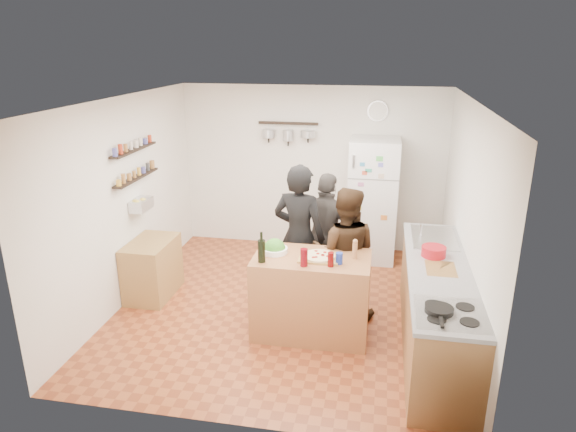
% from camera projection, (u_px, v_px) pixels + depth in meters
% --- Properties ---
extents(room_shell, '(4.20, 4.20, 4.20)m').
position_uv_depth(room_shell, '(292.00, 201.00, 6.27)').
color(room_shell, brown).
rests_on(room_shell, ground).
extents(prep_island, '(1.25, 0.72, 0.91)m').
position_uv_depth(prep_island, '(311.00, 295.00, 5.63)').
color(prep_island, '#976037').
rests_on(prep_island, floor).
extents(pizza_board, '(0.42, 0.34, 0.02)m').
position_uv_depth(pizza_board, '(319.00, 258.00, 5.45)').
color(pizza_board, olive).
rests_on(pizza_board, prep_island).
extents(pizza, '(0.34, 0.34, 0.02)m').
position_uv_depth(pizza, '(319.00, 256.00, 5.44)').
color(pizza, '#D1BC8A').
rests_on(pizza, pizza_board).
extents(salad_bowl, '(0.28, 0.28, 0.06)m').
position_uv_depth(salad_bowl, '(275.00, 250.00, 5.60)').
color(salad_bowl, white).
rests_on(salad_bowl, prep_island).
extents(wine_bottle, '(0.08, 0.08, 0.24)m').
position_uv_depth(wine_bottle, '(262.00, 251.00, 5.33)').
color(wine_bottle, black).
rests_on(wine_bottle, prep_island).
extents(wine_glass_near, '(0.08, 0.08, 0.19)m').
position_uv_depth(wine_glass_near, '(304.00, 257.00, 5.24)').
color(wine_glass_near, '#5D070F').
rests_on(wine_glass_near, prep_island).
extents(wine_glass_far, '(0.06, 0.06, 0.15)m').
position_uv_depth(wine_glass_far, '(331.00, 259.00, 5.24)').
color(wine_glass_far, '#530707').
rests_on(wine_glass_far, prep_island).
extents(pepper_mill, '(0.05, 0.05, 0.17)m').
position_uv_depth(pepper_mill, '(355.00, 251.00, 5.43)').
color(pepper_mill, '#A56F45').
rests_on(pepper_mill, prep_island).
extents(salt_canister, '(0.07, 0.07, 0.12)m').
position_uv_depth(salt_canister, '(339.00, 258.00, 5.30)').
color(salt_canister, navy).
rests_on(salt_canister, prep_island).
extents(person_left, '(0.73, 0.56, 1.78)m').
position_uv_depth(person_left, '(299.00, 237.00, 6.12)').
color(person_left, black).
rests_on(person_left, floor).
extents(person_center, '(0.77, 0.61, 1.57)m').
position_uv_depth(person_center, '(344.00, 253.00, 5.90)').
color(person_center, black).
rests_on(person_center, floor).
extents(person_back, '(1.00, 0.61, 1.58)m').
position_uv_depth(person_back, '(327.00, 235.00, 6.45)').
color(person_back, '#322E2C').
rests_on(person_back, floor).
extents(counter_run, '(0.63, 2.63, 0.90)m').
position_uv_depth(counter_run, '(436.00, 308.00, 5.36)').
color(counter_run, '#9E7042').
rests_on(counter_run, floor).
extents(stove_top, '(0.60, 0.62, 0.02)m').
position_uv_depth(stove_top, '(451.00, 314.00, 4.33)').
color(stove_top, white).
rests_on(stove_top, counter_run).
extents(skillet, '(0.24, 0.24, 0.05)m').
position_uv_depth(skillet, '(439.00, 310.00, 4.34)').
color(skillet, black).
rests_on(skillet, stove_top).
extents(sink, '(0.50, 0.80, 0.03)m').
position_uv_depth(sink, '(434.00, 238.00, 6.00)').
color(sink, silver).
rests_on(sink, counter_run).
extents(cutting_board, '(0.30, 0.40, 0.02)m').
position_uv_depth(cutting_board, '(441.00, 269.00, 5.19)').
color(cutting_board, olive).
rests_on(cutting_board, counter_run).
extents(red_bowl, '(0.26, 0.26, 0.11)m').
position_uv_depth(red_bowl, '(434.00, 251.00, 5.47)').
color(red_bowl, '#AB131E').
rests_on(red_bowl, counter_run).
extents(fridge, '(0.70, 0.68, 1.80)m').
position_uv_depth(fridge, '(372.00, 200.00, 7.49)').
color(fridge, white).
rests_on(fridge, floor).
extents(wall_clock, '(0.30, 0.03, 0.30)m').
position_uv_depth(wall_clock, '(378.00, 111.00, 7.39)').
color(wall_clock, silver).
rests_on(wall_clock, back_wall).
extents(spice_shelf_lower, '(0.12, 1.00, 0.02)m').
position_uv_depth(spice_shelf_lower, '(137.00, 178.00, 6.35)').
color(spice_shelf_lower, black).
rests_on(spice_shelf_lower, left_wall).
extents(spice_shelf_upper, '(0.12, 1.00, 0.02)m').
position_uv_depth(spice_shelf_upper, '(134.00, 150.00, 6.24)').
color(spice_shelf_upper, black).
rests_on(spice_shelf_upper, left_wall).
extents(produce_basket, '(0.18, 0.35, 0.14)m').
position_uv_depth(produce_basket, '(141.00, 205.00, 6.46)').
color(produce_basket, silver).
rests_on(produce_basket, left_wall).
extents(side_table, '(0.50, 0.80, 0.73)m').
position_uv_depth(side_table, '(152.00, 268.00, 6.51)').
color(side_table, '#A37D44').
rests_on(side_table, floor).
extents(pot_rack, '(0.90, 0.04, 0.04)m').
position_uv_depth(pot_rack, '(288.00, 123.00, 7.61)').
color(pot_rack, black).
rests_on(pot_rack, back_wall).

